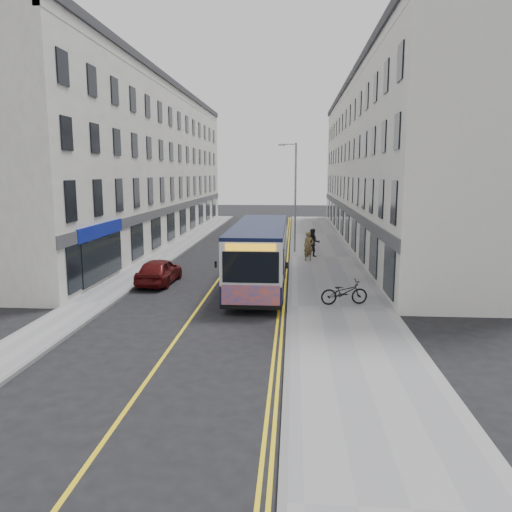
% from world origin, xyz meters
% --- Properties ---
extents(ground, '(140.00, 140.00, 0.00)m').
position_xyz_m(ground, '(0.00, 0.00, 0.00)').
color(ground, black).
rests_on(ground, ground).
extents(pavement_east, '(4.50, 64.00, 0.12)m').
position_xyz_m(pavement_east, '(6.25, 12.00, 0.06)').
color(pavement_east, gray).
rests_on(pavement_east, ground).
extents(pavement_west, '(2.00, 64.00, 0.12)m').
position_xyz_m(pavement_west, '(-5.00, 12.00, 0.06)').
color(pavement_west, gray).
rests_on(pavement_west, ground).
extents(kerb_east, '(0.18, 64.00, 0.13)m').
position_xyz_m(kerb_east, '(4.00, 12.00, 0.07)').
color(kerb_east, slate).
rests_on(kerb_east, ground).
extents(kerb_west, '(0.18, 64.00, 0.13)m').
position_xyz_m(kerb_west, '(-4.00, 12.00, 0.07)').
color(kerb_west, slate).
rests_on(kerb_west, ground).
extents(road_centre_line, '(0.12, 64.00, 0.01)m').
position_xyz_m(road_centre_line, '(0.00, 12.00, 0.00)').
color(road_centre_line, yellow).
rests_on(road_centre_line, ground).
extents(road_dbl_yellow_inner, '(0.10, 64.00, 0.01)m').
position_xyz_m(road_dbl_yellow_inner, '(3.55, 12.00, 0.00)').
color(road_dbl_yellow_inner, yellow).
rests_on(road_dbl_yellow_inner, ground).
extents(road_dbl_yellow_outer, '(0.10, 64.00, 0.01)m').
position_xyz_m(road_dbl_yellow_outer, '(3.75, 12.00, 0.00)').
color(road_dbl_yellow_outer, yellow).
rests_on(road_dbl_yellow_outer, ground).
extents(terrace_east, '(6.00, 46.00, 13.00)m').
position_xyz_m(terrace_east, '(11.50, 21.00, 6.50)').
color(terrace_east, silver).
rests_on(terrace_east, ground).
extents(terrace_west, '(6.00, 46.00, 13.00)m').
position_xyz_m(terrace_west, '(-9.00, 21.00, 6.50)').
color(terrace_west, white).
rests_on(terrace_west, ground).
extents(streetlamp, '(1.32, 0.18, 8.00)m').
position_xyz_m(streetlamp, '(4.17, 14.00, 4.38)').
color(streetlamp, '#989BA1').
rests_on(streetlamp, ground).
extents(city_bus, '(2.64, 11.32, 3.29)m').
position_xyz_m(city_bus, '(2.43, 2.97, 1.80)').
color(city_bus, black).
rests_on(city_bus, ground).
extents(bicycle, '(2.19, 1.10, 1.10)m').
position_xyz_m(bicycle, '(6.41, -0.76, 0.67)').
color(bicycle, black).
rests_on(bicycle, pavement_east).
extents(pedestrian_near, '(0.83, 0.70, 1.92)m').
position_xyz_m(pedestrian_near, '(5.15, 10.44, 1.08)').
color(pedestrian_near, olive).
rests_on(pedestrian_near, pavement_east).
extents(pedestrian_far, '(1.04, 0.86, 1.96)m').
position_xyz_m(pedestrian_far, '(5.51, 11.85, 1.10)').
color(pedestrian_far, black).
rests_on(pedestrian_far, pavement_east).
extents(car_white, '(1.91, 4.37, 1.40)m').
position_xyz_m(car_white, '(1.80, 22.76, 0.70)').
color(car_white, silver).
rests_on(car_white, ground).
extents(car_maroon, '(1.84, 4.20, 1.41)m').
position_xyz_m(car_maroon, '(-2.99, 3.21, 0.70)').
color(car_maroon, '#520D0E').
rests_on(car_maroon, ground).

